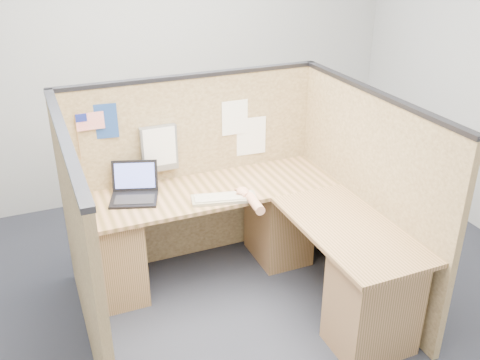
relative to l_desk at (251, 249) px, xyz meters
name	(u,v)px	position (x,y,z in m)	size (l,w,h in m)	color
floor	(243,322)	(-0.18, -0.29, -0.39)	(5.00, 5.00, 0.00)	black
wall_back	(150,56)	(-0.18, 1.96, 1.01)	(5.00, 5.00, 0.00)	#ACAFB1
cubicle_partitions	(220,199)	(-0.18, 0.14, 0.38)	(2.06, 1.83, 1.53)	brown
l_desk	(251,249)	(0.00, 0.00, 0.00)	(1.95, 1.75, 0.73)	brown
laptop	(131,190)	(-0.73, 0.49, 0.40)	(0.39, 0.41, 0.24)	black
keyboard	(224,198)	(-0.14, 0.19, 0.35)	(0.49, 0.26, 0.03)	gray
mouse	(242,194)	(0.01, 0.19, 0.36)	(0.10, 0.06, 0.04)	silver
hand_forearm	(251,200)	(0.02, 0.06, 0.37)	(0.10, 0.36, 0.08)	tan
blue_poster	(104,121)	(-0.85, 0.68, 0.87)	(0.19, 0.00, 0.25)	navy
american_flag	(87,123)	(-0.96, 0.67, 0.88)	(0.20, 0.01, 0.34)	olive
file_holder	(159,148)	(-0.47, 0.66, 0.61)	(0.27, 0.05, 0.35)	slate
paper_left	(235,118)	(0.15, 0.68, 0.76)	(0.22, 0.00, 0.27)	white
paper_right	(251,136)	(0.29, 0.68, 0.59)	(0.25, 0.00, 0.31)	white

